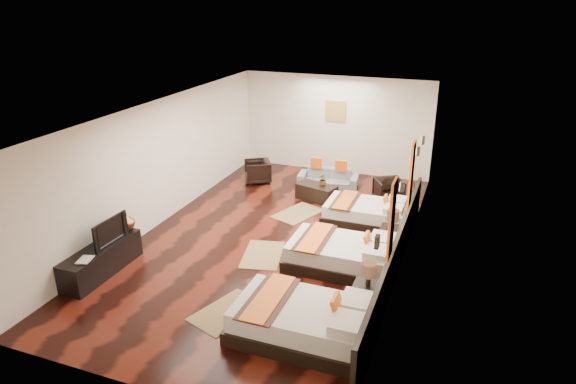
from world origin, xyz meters
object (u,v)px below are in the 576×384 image
at_px(tv_console, 102,260).
at_px(coffee_table, 317,192).
at_px(book, 79,260).
at_px(table_plant, 323,179).
at_px(nightstand_a, 367,295).
at_px(tv, 107,230).
at_px(nightstand_b, 391,237).
at_px(armchair_right, 389,191).
at_px(bed_near, 305,321).
at_px(bed_mid, 343,254).
at_px(armchair_left, 258,171).
at_px(bed_far, 367,212).
at_px(sofa, 328,178).
at_px(figurine, 125,221).

height_order(tv_console, coffee_table, tv_console).
bearing_deg(book, table_plant, 62.71).
relative_size(nightstand_a, tv, 1.03).
height_order(nightstand_b, tv_console, nightstand_b).
bearing_deg(armchair_right, bed_near, -122.49).
xyz_separation_m(bed_mid, armchair_left, (-3.43, 3.73, 0.04)).
bearing_deg(bed_far, tv_console, -136.54).
bearing_deg(coffee_table, nightstand_a, -62.84).
distance_m(bed_mid, bed_far, 2.17).
distance_m(nightstand_b, book, 5.96).
height_order(armchair_left, table_plant, table_plant).
relative_size(nightstand_a, coffee_table, 0.93).
bearing_deg(sofa, bed_far, -59.75).
height_order(tv_console, figurine, figurine).
bearing_deg(nightstand_a, bed_mid, 119.70).
height_order(bed_mid, nightstand_a, nightstand_a).
bearing_deg(sofa, book, -119.71).
height_order(bed_mid, sofa, bed_mid).
xyz_separation_m(figurine, armchair_left, (0.76, 4.75, -0.43)).
height_order(coffee_table, table_plant, table_plant).
height_order(bed_near, sofa, bed_near).
xyz_separation_m(bed_mid, figurine, (-4.20, -1.01, 0.47)).
bearing_deg(armchair_right, coffee_table, 165.52).
distance_m(tv_console, coffee_table, 5.58).
bearing_deg(armchair_left, tv, -39.03).
height_order(bed_mid, book, bed_mid).
bearing_deg(tv_console, table_plant, 60.21).
distance_m(book, armchair_right, 7.41).
height_order(bed_near, coffee_table, bed_near).
bearing_deg(nightstand_a, figurine, 176.53).
bearing_deg(book, figurine, 90.00).
bearing_deg(bed_far, table_plant, 143.94).
relative_size(nightstand_b, figurine, 2.40).
relative_size(bed_near, coffee_table, 2.19).
bearing_deg(table_plant, nightstand_a, -64.76).
xyz_separation_m(sofa, table_plant, (0.15, -0.98, 0.32)).
xyz_separation_m(bed_far, coffee_table, (-1.50, 0.91, -0.05)).
bearing_deg(bed_near, armchair_right, 87.62).
xyz_separation_m(armchair_right, coffee_table, (-1.75, -0.49, -0.11)).
bearing_deg(bed_far, figurine, -142.84).
relative_size(bed_mid, armchair_left, 3.03).
distance_m(nightstand_a, figurine, 4.97).
height_order(figurine, armchair_right, figurine).
bearing_deg(bed_near, tv, 171.00).
relative_size(tv, coffee_table, 0.90).
bearing_deg(armchair_left, bed_near, -1.68).
bearing_deg(bed_near, figurine, 163.28).
distance_m(bed_mid, armchair_left, 5.07).
xyz_separation_m(bed_near, tv, (-4.15, 0.66, 0.52)).
height_order(tv, coffee_table, tv).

